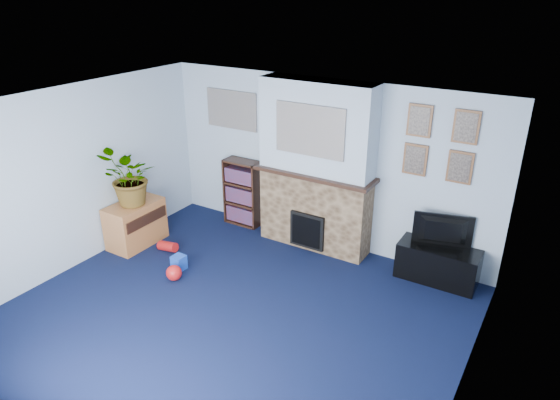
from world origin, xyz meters
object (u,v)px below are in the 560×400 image
Objects in this scene: sideboard at (135,222)px; tv_stand at (437,265)px; television at (443,232)px; bookshelf at (243,194)px.

tv_stand is at bearing 17.90° from sideboard.
tv_stand is 1.37× the size of television.
bookshelf reaches higher than television.
television is (0.00, 0.02, 0.46)m from tv_stand.
bookshelf is (-3.09, 0.08, 0.28)m from tv_stand.
television reaches higher than sideboard.
bookshelf is at bearing 178.58° from tv_stand.
television is 3.10m from bookshelf.
sideboard is (-0.94, -1.38, -0.15)m from bookshelf.
sideboard is at bearing -124.39° from bookshelf.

